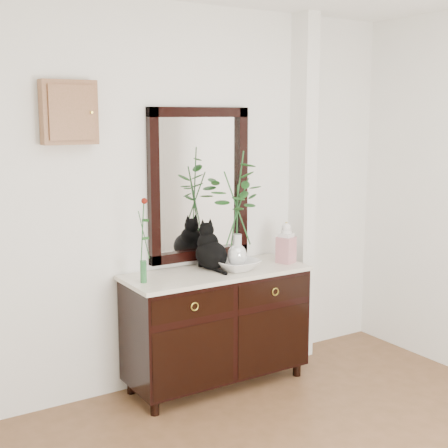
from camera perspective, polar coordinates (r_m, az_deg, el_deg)
wall_back at (r=4.48m, az=-3.46°, el=2.42°), size 3.60×0.04×2.70m
pilaster at (r=4.97m, az=7.17°, el=3.10°), size 0.12×0.20×2.70m
sideboard at (r=4.52m, az=-0.68°, el=-8.92°), size 1.33×0.52×0.82m
wall_mirror at (r=4.51m, az=-2.27°, el=3.63°), size 0.80×0.06×1.10m
key_cabinet at (r=4.07m, az=-14.00°, el=9.87°), size 0.35×0.10×0.40m
cat at (r=4.44m, az=-1.17°, el=-2.00°), size 0.24×0.30×0.33m
lotus_bowl at (r=4.43m, az=1.20°, el=-3.76°), size 0.33×0.33×0.07m
vase_branches at (r=4.35m, az=1.22°, el=1.38°), size 0.43×0.43×0.83m
bud_vase_rose at (r=4.08m, az=-7.44°, el=-1.45°), size 0.09×0.09×0.57m
ginger_jar at (r=4.65m, az=5.70°, el=-1.66°), size 0.15×0.15×0.31m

